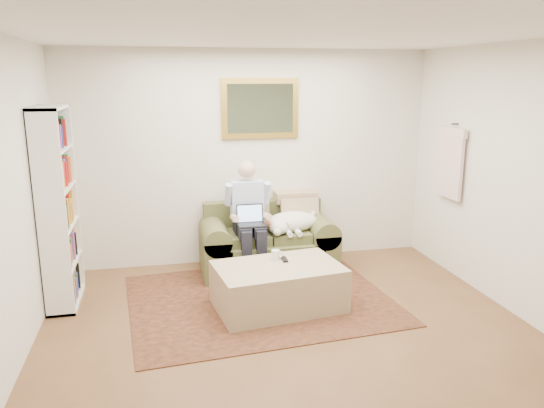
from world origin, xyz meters
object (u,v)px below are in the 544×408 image
object	(u,v)px
seated_man	(250,221)
ottoman	(278,287)
laptop	(251,219)
sleeping_dog	(292,222)
coffee_mug	(276,255)
sofa	(267,248)
bookshelf	(58,208)

from	to	relation	value
seated_man	ottoman	distance (m)	1.05
laptop	ottoman	xyz separation A→B (m)	(0.12, -0.88, -0.47)
sleeping_dog	coffee_mug	xyz separation A→B (m)	(-0.39, -0.82, -0.11)
sofa	coffee_mug	world-z (taller)	sofa
sleeping_dog	ottoman	world-z (taller)	sleeping_dog
sofa	seated_man	size ratio (longest dim) A/B	1.19
seated_man	sleeping_dog	world-z (taller)	seated_man
sleeping_dog	coffee_mug	size ratio (longest dim) A/B	6.51
sofa	coffee_mug	xyz separation A→B (m)	(-0.10, -0.90, 0.22)
coffee_mug	ottoman	bearing A→B (deg)	-94.50
seated_man	laptop	world-z (taller)	seated_man
laptop	seated_man	bearing A→B (deg)	90.00
seated_man	coffee_mug	world-z (taller)	seated_man
sofa	coffee_mug	size ratio (longest dim) A/B	15.82
laptop	bookshelf	xyz separation A→B (m)	(-1.99, -0.26, 0.30)
seated_man	sofa	bearing A→B (deg)	31.45
seated_man	bookshelf	distance (m)	2.05
sofa	sleeping_dog	bearing A→B (deg)	-15.74
seated_man	sleeping_dog	distance (m)	0.53
sleeping_dog	coffee_mug	distance (m)	0.92
sofa	ottoman	xyz separation A→B (m)	(-0.12, -1.09, -0.05)
coffee_mug	bookshelf	xyz separation A→B (m)	(-2.13, 0.44, 0.50)
ottoman	bookshelf	size ratio (longest dim) A/B	0.61
sofa	sleeping_dog	world-z (taller)	sofa
seated_man	ottoman	bearing A→B (deg)	-82.80
laptop	sofa	bearing A→B (deg)	41.02
laptop	bookshelf	size ratio (longest dim) A/B	0.15
sleeping_dog	coffee_mug	world-z (taller)	sleeping_dog
ottoman	coffee_mug	distance (m)	0.33
coffee_mug	sleeping_dog	bearing A→B (deg)	64.79
sofa	bookshelf	xyz separation A→B (m)	(-2.23, -0.46, 0.73)
sofa	laptop	bearing A→B (deg)	-138.98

